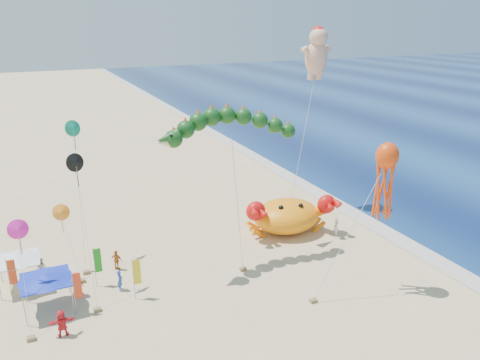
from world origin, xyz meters
The scene contains 11 objects.
ground centered at (0.00, 0.00, 0.00)m, with size 320.00×320.00×0.00m, color #D1B784.
foam_strip centered at (12.00, 0.00, 0.01)m, with size 320.00×320.00×0.00m, color silver.
crab_inflatable centered at (3.71, 3.88, 1.64)m, with size 8.49×6.27×3.72m.
dragon_kite centered at (-3.18, 1.37, 10.85)m, with size 11.89×4.43×12.15m.
cherub_kite centered at (9.30, 8.76, 15.77)m, with size 6.11×4.69×18.16m.
octopus_kite centered at (4.75, -7.04, 8.72)m, with size 6.30×1.46×11.04m.
canopy_blue centered at (-17.34, 0.09, 2.44)m, with size 3.50×3.50×2.71m.
canopy_white centered at (-19.01, 3.89, 2.44)m, with size 3.22×3.22×2.71m.
feather_flags centered at (-15.04, 0.35, 2.01)m, with size 8.49×3.84×3.20m.
beachgoers centered at (-13.38, 0.45, 0.88)m, with size 25.62×8.77×1.85m.
small_kites centered at (-15.50, 3.37, 7.04)m, with size 6.08×10.52×11.47m.
Camera 1 is at (-17.01, -30.34, 18.97)m, focal length 35.00 mm.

